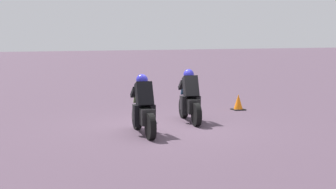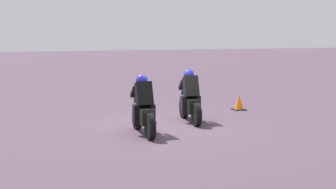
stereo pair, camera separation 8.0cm
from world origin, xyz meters
name	(u,v)px [view 1 (the left image)]	position (x,y,z in m)	size (l,w,h in m)	color
ground_plane	(164,127)	(0.00, 0.00, 0.00)	(120.00, 120.00, 0.00)	#4F3C4C
rider_lane_a	(190,100)	(0.47, -0.99, 0.62)	(2.04, 0.60, 1.51)	black
rider_lane_b	(143,110)	(-0.73, 0.83, 0.62)	(2.04, 0.56, 1.51)	black
traffic_cone	(238,103)	(1.98, -3.43, 0.24)	(0.40, 0.40, 0.52)	black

